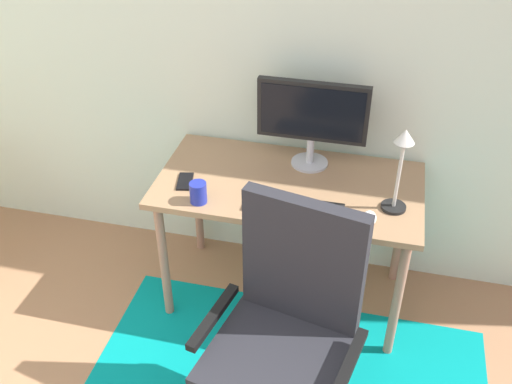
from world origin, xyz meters
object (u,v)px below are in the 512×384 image
Objects in this scene: office_chair at (285,348)px; computer_mouse at (369,218)px; desk at (289,196)px; desk_lamp at (401,160)px; monitor at (312,116)px; cell_phone at (185,181)px; coffee_cup at (198,193)px; keyboard at (294,207)px.

computer_mouse is at bearing 76.64° from office_chair.
desk_lamp reaches higher than desk.
monitor is 0.67m from cell_phone.
cell_phone is at bearing 129.96° from coffee_cup.
desk is 0.50m from cell_phone.
desk_lamp reaches higher than coffee_cup.
monitor is at bearing 44.80° from coffee_cup.
coffee_cup is 0.70× the size of cell_phone.
desk_lamp is (0.48, -0.09, 0.33)m from desk.
desk is 0.23m from keyboard.
keyboard is 0.50m from desk_lamp.
keyboard is (-0.01, -0.38, -0.26)m from monitor.
keyboard reaches higher than cell_phone.
desk_lamp reaches higher than computer_mouse.
desk is at bearing 106.97° from keyboard.
desk is 1.16× the size of office_chair.
keyboard is 0.40× the size of office_chair.
computer_mouse is 0.74× the size of cell_phone.
cell_phone is at bearing -151.34° from monitor.
desk is 0.40m from monitor.
office_chair is (0.61, -0.63, -0.27)m from cell_phone.
desk_lamp reaches higher than keyboard.
coffee_cup is 0.25× the size of desk_lamp.
desk is at bearing 169.17° from desk_lamp.
keyboard is 0.54m from cell_phone.
office_chair is (0.50, -0.50, -0.31)m from coffee_cup.
monitor is 0.50m from desk_lamp.
desk is 8.83× the size of cell_phone.
office_chair reaches higher than cell_phone.
office_chair is at bearing -45.37° from coffee_cup.
cell_phone reaches higher than desk.
monitor is 5.01× the size of computer_mouse.
computer_mouse is at bearing -28.71° from desk.
cell_phone is 0.99m from desk_lamp.
computer_mouse is (0.33, -0.01, 0.01)m from keyboard.
monitor reaches higher than office_chair.
desk is 0.78m from office_chair.
monitor is 3.72× the size of cell_phone.
desk_lamp is 0.90m from office_chair.
computer_mouse reaches higher than keyboard.
keyboard is at bearing 177.59° from computer_mouse.
monitor is (0.07, 0.18, 0.35)m from desk.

